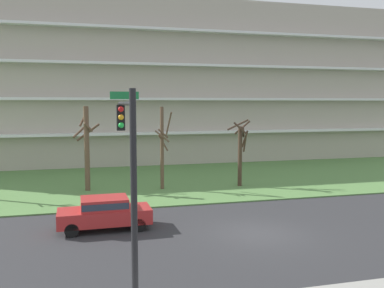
% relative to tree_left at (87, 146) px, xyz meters
% --- Properties ---
extents(ground, '(160.00, 160.00, 0.00)m').
position_rel_tree_left_xyz_m(ground, '(7.61, -11.76, -3.15)').
color(ground, '#2D2D30').
extents(grass_lawn_strip, '(80.00, 16.00, 0.08)m').
position_rel_tree_left_xyz_m(grass_lawn_strip, '(7.61, 2.24, -3.11)').
color(grass_lawn_strip, '#547F42').
rests_on(grass_lawn_strip, ground).
extents(apartment_building, '(52.73, 13.35, 16.17)m').
position_rel_tree_left_xyz_m(apartment_building, '(7.61, 16.43, 4.94)').
color(apartment_building, '#B2A899').
rests_on(apartment_building, ground).
extents(tree_left, '(1.89, 1.45, 5.88)m').
position_rel_tree_left_xyz_m(tree_left, '(0.00, 0.00, 0.00)').
color(tree_left, brown).
rests_on(tree_left, ground).
extents(tree_center, '(1.24, 1.25, 5.84)m').
position_rel_tree_left_xyz_m(tree_center, '(5.13, -0.84, -0.05)').
color(tree_center, brown).
rests_on(tree_center, ground).
extents(tree_right, '(1.60, 1.58, 4.91)m').
position_rel_tree_left_xyz_m(tree_right, '(10.81, -1.16, -0.46)').
color(tree_right, '#423023').
rests_on(tree_right, ground).
extents(sedan_red_near_left, '(4.44, 1.89, 1.57)m').
position_rel_tree_left_xyz_m(sedan_red_near_left, '(0.73, -9.26, -2.28)').
color(sedan_red_near_left, '#B22828').
rests_on(sedan_red_near_left, ground).
extents(traffic_signal_mast, '(0.90, 4.18, 6.49)m').
position_rel_tree_left_xyz_m(traffic_signal_mast, '(1.13, -17.03, 1.21)').
color(traffic_signal_mast, black).
rests_on(traffic_signal_mast, ground).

